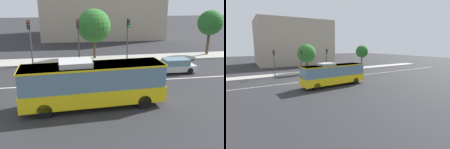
% 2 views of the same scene
% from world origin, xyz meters
% --- Properties ---
extents(ground_plane, '(160.00, 160.00, 0.00)m').
position_xyz_m(ground_plane, '(0.00, 0.00, 0.00)').
color(ground_plane, '#28282B').
extents(sidewalk_kerb, '(80.00, 3.31, 0.14)m').
position_xyz_m(sidewalk_kerb, '(0.00, 8.46, 0.07)').
color(sidewalk_kerb, '#9E9B93').
rests_on(sidewalk_kerb, ground_plane).
extents(lane_centre_line, '(76.00, 0.16, 0.01)m').
position_xyz_m(lane_centre_line, '(0.00, 0.00, 0.01)').
color(lane_centre_line, silver).
rests_on(lane_centre_line, ground_plane).
extents(transit_bus, '(10.13, 3.06, 3.46)m').
position_xyz_m(transit_bus, '(3.27, -4.86, 1.81)').
color(transit_bus, yellow).
rests_on(transit_bus, ground_plane).
extents(sedan_silver, '(4.51, 1.85, 1.46)m').
position_xyz_m(sedan_silver, '(12.30, 2.06, 0.72)').
color(sedan_silver, '#B7BABF').
rests_on(sedan_silver, ground_plane).
extents(traffic_light_near_corner, '(0.35, 0.62, 5.20)m').
position_xyz_m(traffic_light_near_corner, '(-2.69, 7.11, 3.56)').
color(traffic_light_near_corner, '#47474C').
rests_on(traffic_light_near_corner, ground_plane).
extents(traffic_light_mid_block, '(0.32, 0.62, 5.20)m').
position_xyz_m(traffic_light_mid_block, '(8.43, 7.02, 3.56)').
color(traffic_light_mid_block, '#47474C').
rests_on(traffic_light_mid_block, ground_plane).
extents(traffic_light_far_corner, '(0.34, 0.62, 5.20)m').
position_xyz_m(traffic_light_far_corner, '(2.65, 7.14, 3.56)').
color(traffic_light_far_corner, '#47474C').
rests_on(traffic_light_far_corner, ground_plane).
extents(street_tree_kerbside_left, '(4.12, 4.12, 6.25)m').
position_xyz_m(street_tree_kerbside_left, '(4.67, 9.19, 4.18)').
color(street_tree_kerbside_left, '#4C3823').
rests_on(street_tree_kerbside_left, ground_plane).
extents(street_tree_kerbside_centre, '(3.23, 3.23, 5.96)m').
position_xyz_m(street_tree_kerbside_centre, '(19.92, 8.84, 4.31)').
color(street_tree_kerbside_centre, '#4C3823').
rests_on(street_tree_kerbside_centre, ground_plane).
extents(office_block_background, '(22.82, 17.06, 13.60)m').
position_xyz_m(office_block_background, '(8.00, 29.41, 6.80)').
color(office_block_background, tan).
rests_on(office_block_background, ground_plane).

